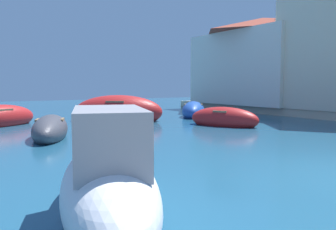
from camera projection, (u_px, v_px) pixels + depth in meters
The scene contains 6 objects.
moored_boat_0 at pixel (118, 112), 18.96m from camera, with size 5.06×4.49×1.81m.
moored_boat_3 at pixel (109, 182), 5.37m from camera, with size 2.79×4.67×1.93m.
moored_boat_6 at pixel (193, 111), 21.38m from camera, with size 3.14×3.45×1.23m.
moored_boat_7 at pixel (50, 130), 13.01m from camera, with size 2.46×4.02×1.09m.
moored_boat_8 at pixel (224, 119), 16.77m from camera, with size 2.59×3.69×1.17m.
waterfront_building_annex at pixel (262, 60), 27.04m from camera, with size 7.14×9.94×6.55m.
Camera 1 is at (-7.63, -3.98, 1.98)m, focal length 37.50 mm.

